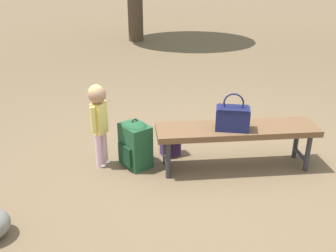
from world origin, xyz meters
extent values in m
plane|color=brown|center=(0.00, 0.00, 0.00)|extent=(40.00, 40.00, 0.00)
cube|color=brown|center=(-0.38, -0.04, 0.42)|extent=(1.60, 0.40, 0.06)
cylinder|color=#2D2D33|center=(0.32, 0.10, 0.20)|extent=(0.05, 0.05, 0.39)
cylinder|color=#2D2D33|center=(0.32, -0.18, 0.20)|extent=(0.05, 0.05, 0.39)
cylinder|color=#2D2D33|center=(-1.08, 0.10, 0.20)|extent=(0.05, 0.05, 0.39)
cylinder|color=#2D2D33|center=(-1.08, -0.18, 0.20)|extent=(0.05, 0.05, 0.39)
cylinder|color=#2D2D33|center=(0.32, -0.04, 0.10)|extent=(0.04, 0.28, 0.04)
cylinder|color=#2D2D33|center=(-1.08, -0.04, 0.10)|extent=(0.04, 0.28, 0.04)
cube|color=#191E4C|center=(-0.31, 0.01, 0.56)|extent=(0.35, 0.25, 0.22)
cube|color=#131639|center=(-0.31, 0.01, 0.67)|extent=(0.32, 0.25, 0.02)
torus|color=#191E4C|center=(-0.31, 0.01, 0.72)|extent=(0.19, 0.06, 0.20)
cylinder|color=#E5B2C6|center=(0.95, -0.26, 0.18)|extent=(0.07, 0.07, 0.37)
cylinder|color=#E5B2C6|center=(1.00, -0.18, 0.18)|extent=(0.07, 0.07, 0.37)
ellipsoid|color=white|center=(0.94, -0.25, 0.02)|extent=(0.10, 0.09, 0.04)
ellipsoid|color=white|center=(0.98, -0.17, 0.02)|extent=(0.10, 0.09, 0.04)
cube|color=#E5CC66|center=(0.98, -0.22, 0.53)|extent=(0.17, 0.17, 0.32)
cylinder|color=#E5CC66|center=(0.93, -0.30, 0.54)|extent=(0.05, 0.05, 0.27)
cylinder|color=#E5CC66|center=(1.02, -0.14, 0.54)|extent=(0.05, 0.05, 0.27)
sphere|color=#A57A5B|center=(0.98, -0.22, 0.77)|extent=(0.18, 0.18, 0.18)
sphere|color=tan|center=(0.98, -0.23, 0.79)|extent=(0.16, 0.16, 0.16)
cube|color=#1E4C2D|center=(0.63, -0.18, 0.23)|extent=(0.35, 0.38, 0.45)
ellipsoid|color=#1E4C2D|center=(0.63, -0.18, 0.44)|extent=(0.34, 0.36, 0.10)
cube|color=#13311D|center=(0.74, -0.11, 0.16)|extent=(0.14, 0.20, 0.20)
cube|color=#13311D|center=(0.49, -0.18, 0.23)|extent=(0.04, 0.05, 0.38)
cube|color=#13311D|center=(0.56, -0.30, 0.23)|extent=(0.04, 0.05, 0.38)
torus|color=black|center=(0.63, -0.18, 0.48)|extent=(0.07, 0.05, 0.07)
cube|color=#4C2D66|center=(0.25, -0.38, 0.14)|extent=(0.23, 0.20, 0.29)
ellipsoid|color=#4C2D66|center=(0.25, -0.38, 0.28)|extent=(0.22, 0.19, 0.06)
cube|color=#311D42|center=(0.22, -0.30, 0.10)|extent=(0.14, 0.06, 0.13)
cube|color=#311D42|center=(0.23, -0.47, 0.14)|extent=(0.03, 0.02, 0.24)
cube|color=#311D42|center=(0.31, -0.44, 0.14)|extent=(0.03, 0.02, 0.24)
torus|color=#B2B2B7|center=(0.25, -0.38, 0.30)|extent=(0.02, 0.05, 0.05)
camera|label=1|loc=(0.64, 3.29, 1.95)|focal=40.47mm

